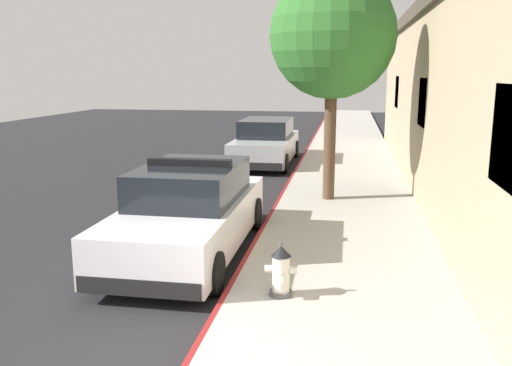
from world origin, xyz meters
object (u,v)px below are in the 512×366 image
(police_cruiser, at_px, (190,212))
(parked_car_silver_ahead, at_px, (266,143))
(street_tree, at_px, (333,36))
(fire_hydrant, at_px, (281,271))

(police_cruiser, relative_size, parked_car_silver_ahead, 1.00)
(parked_car_silver_ahead, distance_m, street_tree, 6.95)
(police_cruiser, xyz_separation_m, street_tree, (2.28, 3.99, 3.22))
(police_cruiser, xyz_separation_m, fire_hydrant, (1.86, -1.96, -0.24))
(police_cruiser, bearing_deg, parked_car_silver_ahead, 90.76)
(parked_car_silver_ahead, relative_size, street_tree, 0.91)
(street_tree, bearing_deg, police_cruiser, -119.70)
(police_cruiser, height_order, street_tree, street_tree)
(police_cruiser, bearing_deg, fire_hydrant, -46.40)
(street_tree, bearing_deg, parked_car_silver_ahead, 112.99)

